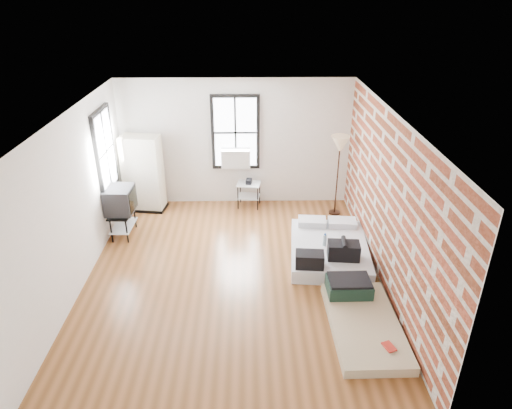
{
  "coord_description": "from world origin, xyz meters",
  "views": [
    {
      "loc": [
        0.28,
        -6.5,
        4.6
      ],
      "look_at": [
        0.4,
        0.3,
        1.24
      ],
      "focal_mm": 32.0,
      "sensor_mm": 36.0,
      "label": 1
    }
  ],
  "objects_px": {
    "mattress_main": "(329,249)",
    "side_table": "(249,188)",
    "wardrobe": "(143,174)",
    "mattress_bare": "(360,315)",
    "floor_lamp": "(340,148)",
    "tv_stand": "(120,202)"
  },
  "relations": [
    {
      "from": "mattress_main",
      "to": "side_table",
      "type": "bearing_deg",
      "value": 129.97
    },
    {
      "from": "wardrobe",
      "to": "side_table",
      "type": "bearing_deg",
      "value": 9.54
    },
    {
      "from": "side_table",
      "to": "wardrobe",
      "type": "bearing_deg",
      "value": -178.24
    },
    {
      "from": "mattress_bare",
      "to": "wardrobe",
      "type": "relative_size",
      "value": 1.11
    },
    {
      "from": "mattress_main",
      "to": "mattress_bare",
      "type": "bearing_deg",
      "value": -79.08
    },
    {
      "from": "mattress_bare",
      "to": "mattress_main",
      "type": "bearing_deg",
      "value": 95.02
    },
    {
      "from": "wardrobe",
      "to": "floor_lamp",
      "type": "distance_m",
      "value": 4.21
    },
    {
      "from": "mattress_main",
      "to": "wardrobe",
      "type": "xyz_separation_m",
      "value": [
        -3.74,
        2.04,
        0.67
      ]
    },
    {
      "from": "tv_stand",
      "to": "mattress_main",
      "type": "bearing_deg",
      "value": -10.42
    },
    {
      "from": "side_table",
      "to": "tv_stand",
      "type": "distance_m",
      "value": 2.8
    },
    {
      "from": "mattress_main",
      "to": "floor_lamp",
      "type": "xyz_separation_m",
      "value": [
        0.41,
        1.73,
        1.34
      ]
    },
    {
      "from": "mattress_main",
      "to": "tv_stand",
      "type": "bearing_deg",
      "value": 172.72
    },
    {
      "from": "tv_stand",
      "to": "side_table",
      "type": "bearing_deg",
      "value": 28.34
    },
    {
      "from": "mattress_main",
      "to": "wardrobe",
      "type": "bearing_deg",
      "value": 156.6
    },
    {
      "from": "wardrobe",
      "to": "mattress_bare",
      "type": "bearing_deg",
      "value": -36.53
    },
    {
      "from": "mattress_main",
      "to": "tv_stand",
      "type": "xyz_separation_m",
      "value": [
        -3.96,
        0.87,
        0.57
      ]
    },
    {
      "from": "floor_lamp",
      "to": "tv_stand",
      "type": "xyz_separation_m",
      "value": [
        -4.36,
        -0.86,
        -0.77
      ]
    },
    {
      "from": "floor_lamp",
      "to": "tv_stand",
      "type": "height_order",
      "value": "floor_lamp"
    },
    {
      "from": "wardrobe",
      "to": "side_table",
      "type": "height_order",
      "value": "wardrobe"
    },
    {
      "from": "mattress_main",
      "to": "floor_lamp",
      "type": "distance_m",
      "value": 2.23
    },
    {
      "from": "wardrobe",
      "to": "mattress_main",
      "type": "bearing_deg",
      "value": -20.75
    },
    {
      "from": "side_table",
      "to": "mattress_bare",
      "type": "bearing_deg",
      "value": -67.13
    }
  ]
}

